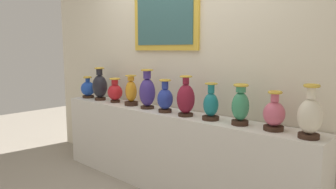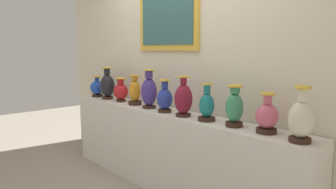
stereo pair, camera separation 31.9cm
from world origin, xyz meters
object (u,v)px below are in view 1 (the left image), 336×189
Objects in this scene: vase_cobalt at (165,98)px; vase_burgundy at (186,99)px; vase_sapphire at (88,89)px; vase_indigo at (147,91)px; vase_jade at (240,106)px; vase_rose at (274,114)px; vase_ivory at (310,116)px; vase_crimson at (115,91)px; vase_onyx at (100,86)px; vase_teal at (211,105)px; vase_amber at (131,92)px.

vase_cobalt is 0.27m from vase_burgundy.
vase_sapphire is 1.13m from vase_indigo.
vase_indigo is 1.12m from vase_jade.
vase_jade reaches higher than vase_rose.
vase_sapphire is 1.68m from vase_burgundy.
vase_cobalt is at bearing -177.89° from vase_rose.
vase_burgundy is at bearing -0.30° from vase_cobalt.
vase_cobalt is 0.86× the size of vase_ivory.
vase_burgundy is at bearing -2.06° from vase_crimson.
vase_onyx is 1.06× the size of vase_burgundy.
vase_crimson is at bearing 178.91° from vase_ivory.
vase_indigo is at bearing 179.04° from vase_ivory.
vase_onyx is at bearing -179.93° from vase_indigo.
vase_teal is at bearing 178.39° from vase_ivory.
vase_crimson is at bearing 179.22° from vase_teal.
vase_jade is 1.11× the size of vase_rose.
vase_burgundy reaches higher than vase_teal.
vase_ivory is at bearing -1.15° from vase_amber.
vase_cobalt is (0.85, -0.04, 0.01)m from vase_crimson.
vase_sapphire is 2.24m from vase_jade.
vase_amber is 1.68m from vase_rose.
vase_rose is 0.29m from vase_ivory.
vase_crimson is at bearing 0.67° from vase_sapphire.
vase_indigo is 1.09× the size of vase_burgundy.
vase_cobalt is at bearing -1.32° from vase_sapphire.
vase_burgundy is at bearing -177.13° from vase_rose.
vase_crimson is (0.28, 0.02, -0.05)m from vase_onyx.
vase_ivory reaches higher than vase_burgundy.
vase_indigo reaches higher than vase_rose.
vase_ivory is (2.81, -0.04, 0.04)m from vase_sapphire.
vase_sapphire is 1.41m from vase_cobalt.
vase_amber is 1.03× the size of vase_teal.
vase_onyx is at bearing -179.91° from vase_jade.
vase_crimson is 0.85× the size of vase_amber.
vase_burgundy is at bearing 179.86° from vase_ivory.
vase_indigo reaches higher than vase_sapphire.
vase_sapphire is 0.56m from vase_crimson.
vase_onyx reaches higher than vase_burgundy.
vase_indigo is (0.27, -0.01, 0.03)m from vase_amber.
vase_amber reaches higher than vase_rose.
vase_sapphire is at bearing 179.58° from vase_indigo.
vase_teal is (1.95, -0.01, 0.01)m from vase_sapphire.
vase_sapphire is 0.67× the size of vase_indigo.
vase_indigo is 1.35× the size of vase_rose.
vase_burgundy reaches higher than vase_jade.
vase_onyx is 2.54m from vase_ivory.
vase_jade is at bearing -0.37° from vase_amber.
vase_crimson is at bearing -179.93° from vase_rose.
vase_amber is 0.56m from vase_cobalt.
vase_onyx reaches higher than vase_rose.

